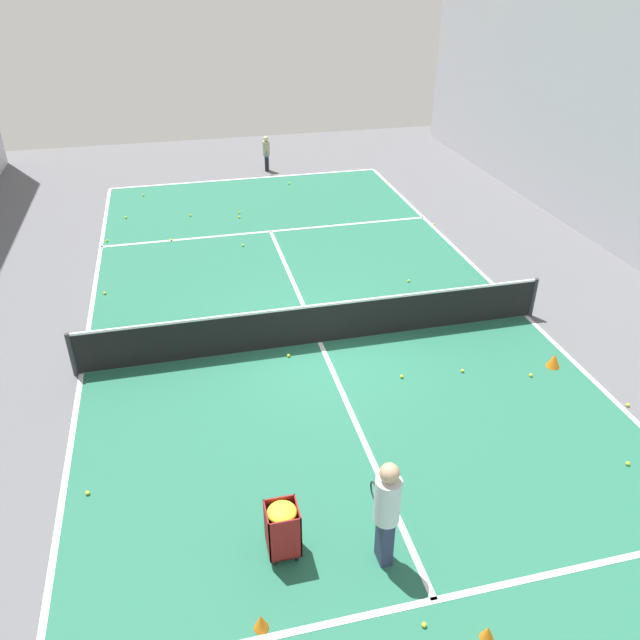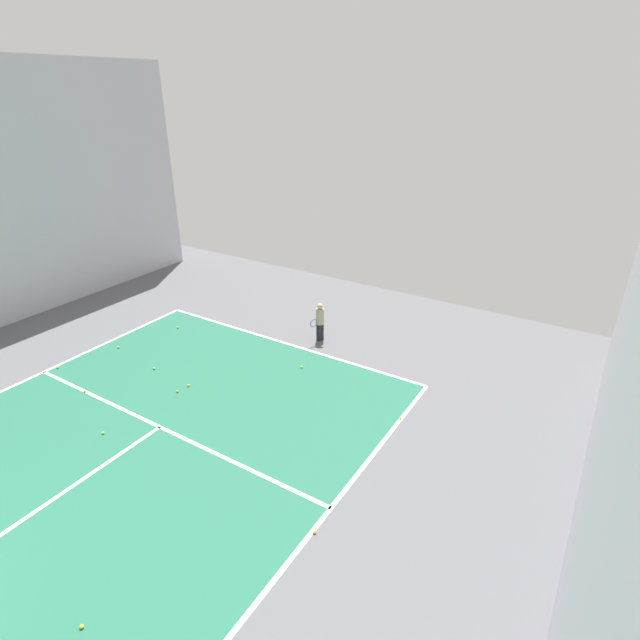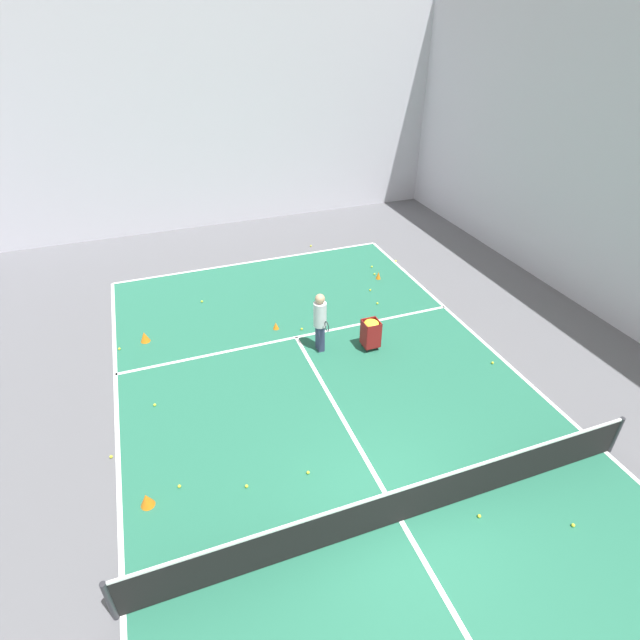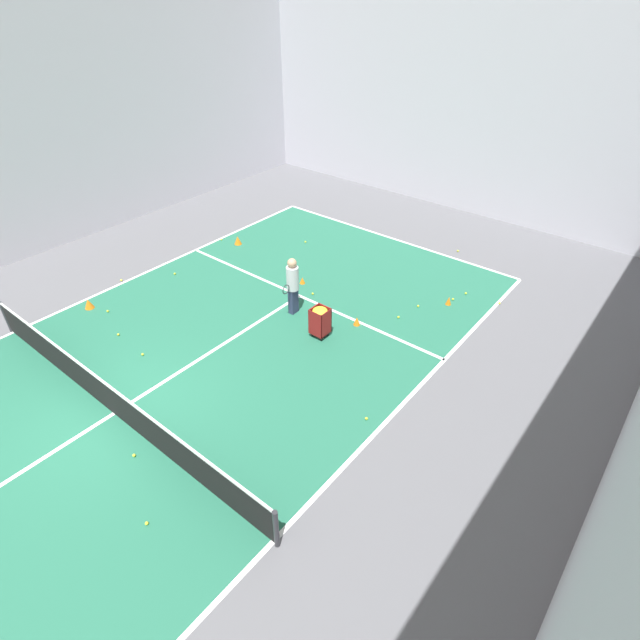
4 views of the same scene
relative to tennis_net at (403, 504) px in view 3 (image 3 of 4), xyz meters
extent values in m
plane|color=#5B5B60|center=(0.00, 0.00, -0.50)|extent=(35.98, 35.98, 0.00)
cube|color=#23664C|center=(0.00, 0.00, -0.50)|extent=(9.99, 23.61, 0.00)
cube|color=white|center=(0.00, 11.81, -0.50)|extent=(9.99, 0.10, 0.00)
cube|color=white|center=(-4.99, 0.00, -0.50)|extent=(0.10, 23.61, 0.00)
cube|color=white|center=(4.99, 0.00, -0.50)|extent=(0.10, 23.61, 0.00)
cube|color=white|center=(0.00, 6.49, -0.50)|extent=(9.99, 0.10, 0.00)
cube|color=white|center=(0.00, 0.00, -0.50)|extent=(0.10, 12.99, 0.00)
cube|color=silver|center=(0.00, 16.06, 3.85)|extent=(18.35, 0.15, 8.69)
cylinder|color=#2D2D33|center=(-5.09, 0.00, -0.02)|extent=(0.10, 0.10, 0.97)
cylinder|color=#2D2D33|center=(5.09, 0.00, -0.02)|extent=(0.10, 0.10, 0.97)
cube|color=black|center=(0.00, 0.00, -0.03)|extent=(10.09, 0.03, 0.90)
cube|color=white|center=(0.00, 0.00, 0.44)|extent=(10.09, 0.04, 0.05)
cube|color=#2D3351|center=(0.45, 5.70, -0.10)|extent=(0.18, 0.29, 0.80)
cylinder|color=silver|center=(0.45, 5.70, 0.66)|extent=(0.37, 0.37, 0.71)
sphere|color=tan|center=(0.45, 5.70, 1.15)|extent=(0.27, 0.27, 0.27)
torus|color=black|center=(0.52, 5.35, 0.48)|extent=(0.03, 0.28, 0.28)
cube|color=maroon|center=(1.80, 5.28, -0.37)|extent=(0.46, 0.45, 0.02)
cube|color=maroon|center=(1.80, 5.06, 0.01)|extent=(0.46, 0.02, 0.75)
cube|color=maroon|center=(1.80, 5.50, 0.01)|extent=(0.46, 0.02, 0.75)
cube|color=maroon|center=(1.58, 5.28, 0.01)|extent=(0.02, 0.45, 0.75)
cube|color=maroon|center=(2.02, 5.28, 0.01)|extent=(0.02, 0.45, 0.75)
ellipsoid|color=yellow|center=(1.80, 5.28, 0.32)|extent=(0.42, 0.41, 0.16)
cylinder|color=black|center=(1.64, 5.12, -0.43)|extent=(0.05, 0.05, 0.13)
cylinder|color=black|center=(1.96, 5.12, -0.43)|extent=(0.05, 0.05, 0.13)
cylinder|color=black|center=(1.64, 5.44, -0.43)|extent=(0.05, 0.05, 0.13)
cylinder|color=black|center=(1.96, 5.44, -0.43)|extent=(0.05, 0.05, 0.13)
cone|color=orange|center=(3.84, 8.97, -0.37)|extent=(0.17, 0.17, 0.26)
cone|color=orange|center=(-4.47, 2.01, -0.35)|extent=(0.28, 0.28, 0.30)
cone|color=orange|center=(2.29, 6.35, -0.37)|extent=(0.20, 0.20, 0.25)
cone|color=orange|center=(-0.43, 7.13, -0.39)|extent=(0.18, 0.18, 0.22)
cone|color=orange|center=(-4.14, 7.80, -0.34)|extent=(0.27, 0.27, 0.31)
sphere|color=yellow|center=(-5.13, 3.52, -0.46)|extent=(0.07, 0.07, 0.07)
sphere|color=yellow|center=(3.84, 9.27, -0.46)|extent=(0.07, 0.07, 0.07)
sphere|color=yellow|center=(0.28, 6.81, -0.46)|extent=(0.07, 0.07, 0.07)
sphere|color=yellow|center=(4.00, 9.84, -0.46)|extent=(0.07, 0.07, 0.07)
sphere|color=yellow|center=(0.78, 0.39, -0.46)|extent=(0.07, 0.07, 0.07)
sphere|color=yellow|center=(-1.29, 1.66, -0.46)|extent=(0.07, 0.07, 0.07)
sphere|color=yellow|center=(1.43, -0.44, -0.46)|extent=(0.07, 0.07, 0.07)
sphere|color=yellow|center=(5.04, 9.96, -0.46)|extent=(0.07, 0.07, 0.07)
sphere|color=yellow|center=(-4.12, 4.88, -0.46)|extent=(0.07, 0.07, 0.07)
sphere|color=yellow|center=(2.50, 12.35, -0.46)|extent=(0.07, 0.07, 0.07)
sphere|color=yellow|center=(4.61, 3.47, -0.46)|extent=(0.07, 0.07, 0.07)
sphere|color=yellow|center=(3.05, 7.38, -0.46)|extent=(0.07, 0.07, 0.07)
sphere|color=yellow|center=(2.96, -1.21, -0.46)|extent=(0.07, 0.07, 0.07)
sphere|color=yellow|center=(-2.57, 1.76, -0.46)|extent=(0.07, 0.07, 0.07)
sphere|color=yellow|center=(3.20, 8.26, -0.46)|extent=(0.07, 0.07, 0.07)
sphere|color=yellow|center=(-4.86, 7.62, -0.46)|extent=(0.07, 0.07, 0.07)
sphere|color=yellow|center=(-3.84, 2.23, -0.46)|extent=(0.07, 0.07, 0.07)
sphere|color=yellow|center=(-2.27, 9.46, -0.46)|extent=(0.07, 0.07, 0.07)
camera|label=1|loc=(2.69, 11.20, 6.89)|focal=35.00mm
camera|label=2|loc=(-8.78, -0.02, 7.27)|focal=28.00mm
camera|label=3|loc=(-3.46, -4.99, 7.79)|focal=28.00mm
camera|label=4|loc=(8.78, -3.37, 7.79)|focal=28.00mm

